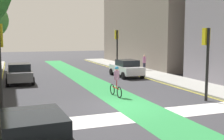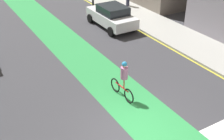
% 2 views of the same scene
% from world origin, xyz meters
% --- Properties ---
extents(ground_plane, '(120.00, 120.00, 0.00)m').
position_xyz_m(ground_plane, '(0.00, 0.00, 0.00)').
color(ground_plane, '#38383D').
extents(bike_lane_paint, '(2.40, 60.00, 0.01)m').
position_xyz_m(bike_lane_paint, '(0.86, 0.00, 0.00)').
color(bike_lane_paint, '#2D8C47').
rests_on(bike_lane_paint, ground_plane).
extents(car_white_right_far, '(2.04, 4.21, 1.57)m').
position_xyz_m(car_white_right_far, '(4.74, 10.01, 0.80)').
color(car_white_right_far, silver).
rests_on(car_white_right_far, ground_plane).
extents(cyclist_in_lane, '(0.32, 1.73, 1.86)m').
position_xyz_m(cyclist_in_lane, '(0.76, 2.28, 0.97)').
color(cyclist_in_lane, black).
rests_on(cyclist_in_lane, ground_plane).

